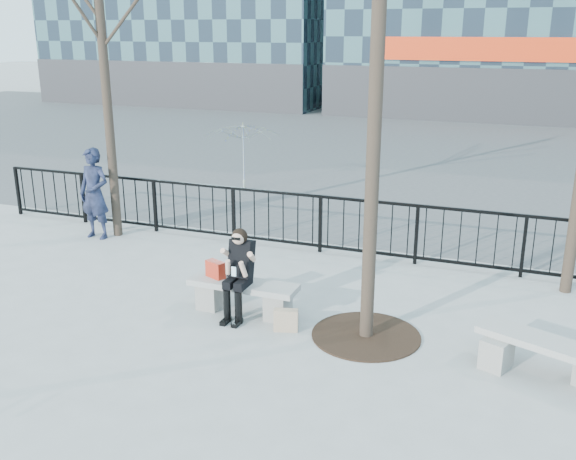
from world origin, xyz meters
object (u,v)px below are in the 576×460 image
(bench_main, at_px, (243,294))
(standing_man, at_px, (95,194))
(bench_second, at_px, (544,353))
(seated_woman, at_px, (238,274))

(bench_main, distance_m, standing_man, 4.85)
(bench_main, relative_size, standing_man, 0.90)
(bench_second, bearing_deg, standing_man, -175.89)
(bench_main, height_order, standing_man, standing_man)
(bench_main, xyz_separation_m, seated_woman, (0.00, -0.16, 0.37))
(seated_woman, relative_size, standing_man, 0.73)
(bench_second, height_order, seated_woman, seated_woman)
(seated_woman, bearing_deg, bench_second, -2.47)
(bench_main, xyz_separation_m, bench_second, (4.16, -0.34, -0.01))
(bench_second, relative_size, seated_woman, 1.21)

